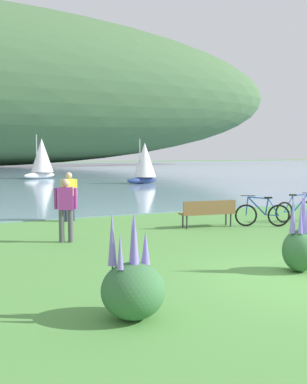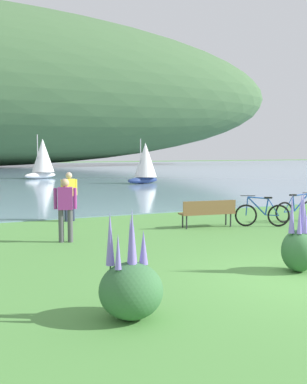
{
  "view_description": "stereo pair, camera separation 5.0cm",
  "coord_description": "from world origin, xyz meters",
  "px_view_note": "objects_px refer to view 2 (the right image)",
  "views": [
    {
      "loc": [
        -6.12,
        -6.51,
        2.43
      ],
      "look_at": [
        0.43,
        7.98,
        1.0
      ],
      "focal_mm": 42.33,
      "sensor_mm": 36.0,
      "label": 1
    },
    {
      "loc": [
        -6.07,
        -6.53,
        2.43
      ],
      "look_at": [
        0.43,
        7.98,
        1.0
      ],
      "focal_mm": 42.33,
      "sensor_mm": 36.0,
      "label": 2
    }
  ],
  "objects_px": {
    "bicycle_leaning_near_bench": "(297,210)",
    "bicycle_beside_path": "(262,214)",
    "person_on_the_grass": "(65,206)",
    "sailboat_nearest_to_shore": "(43,158)",
    "sailboat_far_off": "(145,162)",
    "park_bench_near_camera": "(208,211)",
    "person_at_shoreline": "(69,193)"
  },
  "relations": [
    {
      "from": "bicycle_leaning_near_bench",
      "to": "bicycle_beside_path",
      "type": "bearing_deg",
      "value": -170.0
    },
    {
      "from": "bicycle_beside_path",
      "to": "person_on_the_grass",
      "type": "xyz_separation_m",
      "value": [
        -6.4,
        0.08,
        0.58
      ]
    },
    {
      "from": "bicycle_beside_path",
      "to": "sailboat_nearest_to_shore",
      "type": "height_order",
      "value": "sailboat_nearest_to_shore"
    },
    {
      "from": "bicycle_beside_path",
      "to": "sailboat_far_off",
      "type": "distance_m",
      "value": 19.76
    },
    {
      "from": "person_on_the_grass",
      "to": "sailboat_far_off",
      "type": "xyz_separation_m",
      "value": [
        10.5,
        19.21,
        0.62
      ]
    },
    {
      "from": "bicycle_leaning_near_bench",
      "to": "park_bench_near_camera",
      "type": "bearing_deg",
      "value": 175.68
    },
    {
      "from": "person_at_shoreline",
      "to": "sailboat_far_off",
      "type": "xyz_separation_m",
      "value": [
        9.53,
        15.63,
        0.62
      ]
    },
    {
      "from": "park_bench_near_camera",
      "to": "person_on_the_grass",
      "type": "height_order",
      "value": "person_on_the_grass"
    },
    {
      "from": "park_bench_near_camera",
      "to": "person_at_shoreline",
      "type": "bearing_deg",
      "value": 140.24
    },
    {
      "from": "bicycle_leaning_near_bench",
      "to": "person_at_shoreline",
      "type": "bearing_deg",
      "value": 154.79
    },
    {
      "from": "sailboat_nearest_to_shore",
      "to": "sailboat_far_off",
      "type": "xyz_separation_m",
      "value": [
        5.84,
        -9.4,
        -0.25
      ]
    },
    {
      "from": "park_bench_near_camera",
      "to": "person_on_the_grass",
      "type": "bearing_deg",
      "value": -174.21
    },
    {
      "from": "bicycle_beside_path",
      "to": "sailboat_nearest_to_shore",
      "type": "xyz_separation_m",
      "value": [
        -1.75,
        28.7,
        1.46
      ]
    },
    {
      "from": "bicycle_leaning_near_bench",
      "to": "bicycle_beside_path",
      "type": "relative_size",
      "value": 1.1
    },
    {
      "from": "park_bench_near_camera",
      "to": "person_on_the_grass",
      "type": "relative_size",
      "value": 1.08
    },
    {
      "from": "bicycle_leaning_near_bench",
      "to": "person_at_shoreline",
      "type": "xyz_separation_m",
      "value": [
        -7.14,
        3.36,
        0.58
      ]
    },
    {
      "from": "bicycle_beside_path",
      "to": "person_at_shoreline",
      "type": "distance_m",
      "value": 6.58
    },
    {
      "from": "person_at_shoreline",
      "to": "sailboat_nearest_to_shore",
      "type": "height_order",
      "value": "sailboat_nearest_to_shore"
    },
    {
      "from": "sailboat_far_off",
      "to": "park_bench_near_camera",
      "type": "bearing_deg",
      "value": -107.2
    },
    {
      "from": "park_bench_near_camera",
      "to": "person_at_shoreline",
      "type": "distance_m",
      "value": 4.87
    },
    {
      "from": "bicycle_beside_path",
      "to": "bicycle_leaning_near_bench",
      "type": "bearing_deg",
      "value": 10.0
    },
    {
      "from": "person_at_shoreline",
      "to": "person_on_the_grass",
      "type": "xyz_separation_m",
      "value": [
        -0.97,
        -3.58,
        0.0
      ]
    },
    {
      "from": "park_bench_near_camera",
      "to": "bicycle_leaning_near_bench",
      "type": "relative_size",
      "value": 1.04
    },
    {
      "from": "sailboat_far_off",
      "to": "person_on_the_grass",
      "type": "bearing_deg",
      "value": -118.65
    },
    {
      "from": "sailboat_far_off",
      "to": "bicycle_leaning_near_bench",
      "type": "bearing_deg",
      "value": -97.18
    },
    {
      "from": "bicycle_leaning_near_bench",
      "to": "person_at_shoreline",
      "type": "height_order",
      "value": "person_at_shoreline"
    },
    {
      "from": "park_bench_near_camera",
      "to": "sailboat_far_off",
      "type": "height_order",
      "value": "sailboat_far_off"
    },
    {
      "from": "bicycle_beside_path",
      "to": "person_at_shoreline",
      "type": "xyz_separation_m",
      "value": [
        -5.43,
        3.66,
        0.58
      ]
    },
    {
      "from": "bicycle_leaning_near_bench",
      "to": "person_on_the_grass",
      "type": "distance_m",
      "value": 8.13
    },
    {
      "from": "park_bench_near_camera",
      "to": "bicycle_beside_path",
      "type": "distance_m",
      "value": 1.8
    },
    {
      "from": "person_at_shoreline",
      "to": "person_on_the_grass",
      "type": "height_order",
      "value": "same"
    },
    {
      "from": "bicycle_beside_path",
      "to": "sailboat_far_off",
      "type": "height_order",
      "value": "sailboat_far_off"
    }
  ]
}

